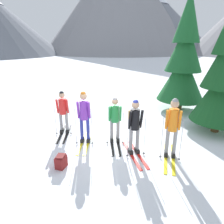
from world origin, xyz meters
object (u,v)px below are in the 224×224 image
skier_in_black (135,124)px  pine_tree_near (184,59)px  skier_in_green (115,119)px  skier_in_orange (173,125)px  skier_in_purple (84,114)px  skier_in_red (63,111)px  backpack_on_snow_front (61,161)px

skier_in_black → pine_tree_near: pine_tree_near is taller
skier_in_green → skier_in_orange: (1.77, -0.78, 0.20)m
skier_in_purple → skier_in_green: bearing=6.8°
skier_in_red → backpack_on_snow_front: bearing=-73.7°
skier_in_orange → pine_tree_near: 5.13m
skier_in_purple → skier_in_orange: size_ratio=0.98×
skier_in_red → skier_in_purple: size_ratio=0.91×
skier_in_black → backpack_on_snow_front: (-2.02, -1.00, -0.81)m
skier_in_red → pine_tree_near: pine_tree_near is taller
skier_in_red → pine_tree_near: (4.97, 3.46, 1.65)m
backpack_on_snow_front → skier_in_black: bearing=26.4°
skier_in_green → skier_in_black: 0.97m
skier_in_purple → backpack_on_snow_front: size_ratio=4.82×
skier_in_black → backpack_on_snow_front: 2.40m
pine_tree_near → backpack_on_snow_front: (-4.32, -5.68, -2.37)m
skier_in_purple → skier_in_black: bearing=-18.5°
skier_in_black → pine_tree_near: (2.30, 4.67, 1.55)m
skier_in_green → backpack_on_snow_front: 2.27m
backpack_on_snow_front → skier_in_red: bearing=106.3°
skier_in_black → skier_in_orange: bearing=-4.4°
skier_in_purple → skier_in_black: skier_in_purple is taller
skier_in_red → skier_in_black: (2.67, -1.22, 0.10)m
skier_in_red → skier_in_black: size_ratio=0.95×
skier_in_green → skier_in_red: bearing=165.2°
pine_tree_near → skier_in_green: bearing=-126.6°
skier_in_green → skier_in_orange: size_ratio=0.98×
skier_in_green → skier_in_purple: bearing=-173.2°
skier_in_green → skier_in_black: (0.67, -0.69, 0.13)m
backpack_on_snow_front → pine_tree_near: bearing=52.7°
skier_in_purple → skier_in_orange: skier_in_orange is taller
skier_in_purple → skier_in_orange: 2.88m
backpack_on_snow_front → skier_in_orange: bearing=16.3°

